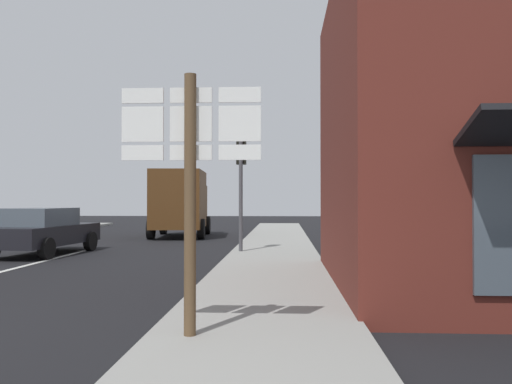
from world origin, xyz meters
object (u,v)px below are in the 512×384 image
(delivery_truck, at_px, (180,202))
(route_sign_post, at_px, (190,176))
(sedan_far, at_px, (43,230))
(traffic_light_near_right, at_px, (241,167))

(delivery_truck, distance_m, route_sign_post, 18.25)
(sedan_far, bearing_deg, route_sign_post, -56.86)
(traffic_light_near_right, bearing_deg, delivery_truck, 114.06)
(sedan_far, xyz_separation_m, route_sign_post, (6.47, -9.91, 1.24))
(sedan_far, xyz_separation_m, traffic_light_near_right, (6.24, 0.17, 2.00))
(route_sign_post, bearing_deg, traffic_light_near_right, 91.31)
(sedan_far, bearing_deg, traffic_light_near_right, 1.55)
(route_sign_post, height_order, traffic_light_near_right, traffic_light_near_right)
(sedan_far, height_order, traffic_light_near_right, traffic_light_near_right)
(traffic_light_near_right, bearing_deg, sedan_far, -178.45)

